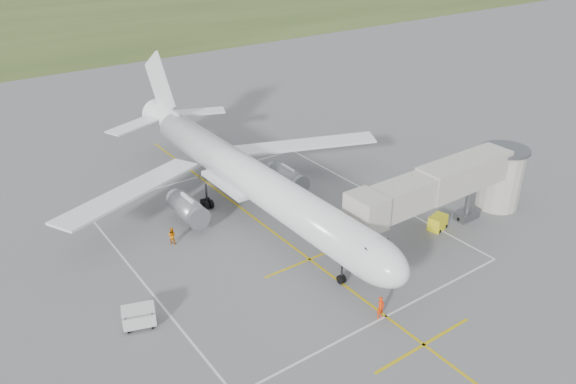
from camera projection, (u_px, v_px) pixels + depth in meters
ground at (252, 216)px, 59.28m from camera, size 700.00×700.00×0.00m
apron_markings at (284, 240)px, 55.06m from camera, size 28.20×60.00×0.01m
airliner at (247, 176)px, 57.83m from camera, size 38.93×46.75×13.52m
jet_bridge at (458, 184)px, 55.49m from camera, size 23.40×5.00×7.20m
gpu_unit at (438, 223)px, 56.64m from camera, size 2.23×1.80×1.48m
baggage_cart at (139, 317)px, 43.35m from camera, size 2.85×2.22×1.74m
ramp_worker_nose at (381, 307)px, 44.26m from camera, size 0.76×0.54×1.94m
ramp_worker_wing at (172, 236)px, 54.16m from camera, size 1.04×1.06×1.72m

